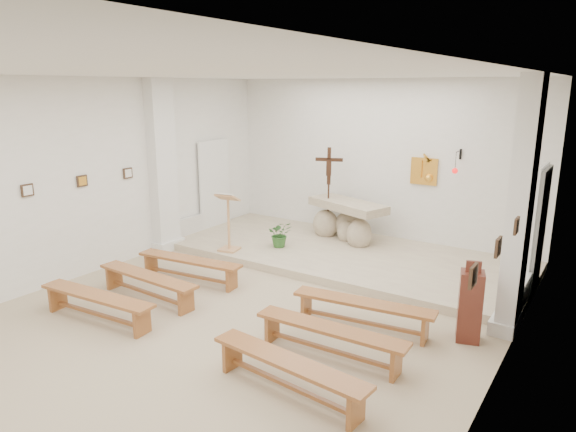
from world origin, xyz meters
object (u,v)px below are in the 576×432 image
Objects in this scene: bench_left_front at (189,264)px; bench_left_third at (97,301)px; bench_right_front at (363,308)px; crucifix_stand at (329,185)px; bench_right_third at (288,368)px; donation_pedestal at (470,306)px; lectern at (228,222)px; bench_left_second at (147,281)px; bench_right_second at (330,335)px; altar at (346,223)px.

bench_left_front is 1.90m from bench_left_third.
bench_right_front and bench_left_third have the same top height.
crucifix_stand is 5.91m from bench_right_third.
bench_right_third is (-0.00, -1.90, 0.00)m from bench_right_front.
donation_pedestal is at bearing 66.33° from bench_right_third.
lectern reaches higher than bench_left_second.
donation_pedestal is at bearing 45.62° from bench_right_second.
donation_pedestal is 4.67m from bench_left_front.
bench_right_front is 1.00× the size of bench_left_third.
lectern is 1.06× the size of donation_pedestal.
bench_right_front and bench_left_second have the same top height.
bench_right_second is (1.99, -4.33, -0.18)m from altar.
donation_pedestal reaches higher than altar.
bench_left_third is (-3.32, -0.95, 0.00)m from bench_right_second.
crucifix_stand is 4.82m from donation_pedestal.
donation_pedestal reaches higher than bench_right_front.
crucifix_stand is at bearing 68.93° from bench_left_front.
bench_right_front is at bearing -40.12° from altar.
bench_right_front is (2.45, -3.39, -0.95)m from crucifix_stand.
crucifix_stand reaches higher than bench_left_front.
bench_left_second is at bearing 178.15° from bench_right_second.
bench_right_front is at bearing -6.72° from bench_left_front.
crucifix_stand is 0.96× the size of bench_left_second.
bench_left_second and bench_left_third have the same top height.
donation_pedestal is at bearing 13.37° from bench_right_front.
bench_left_third is at bearing -157.40° from bench_right_front.
bench_left_second is 3.32m from bench_right_second.
bench_right_front is at bearing 25.16° from bench_left_third.
lectern reaches higher than altar.
altar is at bearing 61.84° from bench_left_front.
bench_right_second and bench_right_third have the same top height.
bench_right_front is 3.82m from bench_left_third.
bench_right_second is 1.00× the size of bench_left_third.
altar is 4.53m from bench_left_second.
crucifix_stand is at bearing -162.52° from altar.
crucifix_stand reaches higher than lectern.
bench_left_third is (-0.00, -1.90, 0.00)m from bench_left_front.
crucifix_stand is 1.72× the size of donation_pedestal.
crucifix_stand is at bearing 49.05° from lectern.
bench_left_second is at bearing -179.33° from donation_pedestal.
bench_right_second is (3.32, 0.00, 0.00)m from bench_left_second.
bench_left_front is (-0.87, -3.39, -0.95)m from crucifix_stand.
bench_right_second is 3.45m from bench_left_third.
bench_right_third is at bearing -91.85° from bench_right_second.
bench_left_second is at bearing -171.19° from bench_right_front.
bench_right_second is 0.99× the size of bench_right_third.
bench_right_front is 3.45m from bench_left_second.
crucifix_stand is 4.29m from bench_right_front.
altar is 3.63m from bench_left_front.
altar is at bearing 113.44° from bench_right_front.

